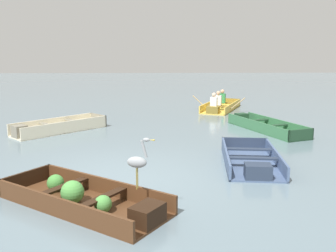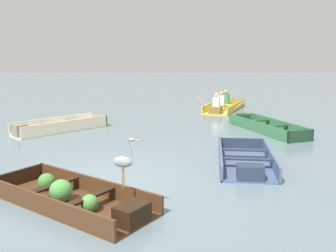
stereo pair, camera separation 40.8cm
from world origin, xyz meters
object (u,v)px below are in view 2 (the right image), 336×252
at_px(dinghy_dark_varnish_foreground, 74,198).
at_px(skiff_cream_near_moored, 58,127).
at_px(rowboat_yellow_with_crew, 224,106).
at_px(heron_on_dinghy, 125,160).
at_px(skiff_slate_blue_far_moored, 247,162).
at_px(skiff_green_mid_moored, 266,127).

xyz_separation_m(dinghy_dark_varnish_foreground, skiff_cream_near_moored, (-2.04, 6.06, 0.01)).
bearing_deg(rowboat_yellow_with_crew, heron_on_dinghy, -106.17).
distance_m(skiff_slate_blue_far_moored, rowboat_yellow_with_crew, 8.37).
bearing_deg(rowboat_yellow_with_crew, dinghy_dark_varnish_foreground, -111.16).
height_order(dinghy_dark_varnish_foreground, skiff_slate_blue_far_moored, dinghy_dark_varnish_foreground).
height_order(skiff_slate_blue_far_moored, heron_on_dinghy, heron_on_dinghy).
bearing_deg(heron_on_dinghy, rowboat_yellow_with_crew, 73.83).
bearing_deg(dinghy_dark_varnish_foreground, skiff_green_mid_moored, 52.13).
bearing_deg(skiff_cream_near_moored, skiff_slate_blue_far_moored, -35.19).
bearing_deg(heron_on_dinghy, skiff_green_mid_moored, 59.22).
bearing_deg(heron_on_dinghy, skiff_cream_near_moored, 114.83).
xyz_separation_m(dinghy_dark_varnish_foreground, skiff_slate_blue_far_moored, (3.40, 2.22, -0.02)).
relative_size(skiff_green_mid_moored, heron_on_dinghy, 4.10).
height_order(skiff_green_mid_moored, rowboat_yellow_with_crew, rowboat_yellow_with_crew).
bearing_deg(dinghy_dark_varnish_foreground, heron_on_dinghy, -20.90).
relative_size(skiff_cream_near_moored, heron_on_dinghy, 3.40).
bearing_deg(dinghy_dark_varnish_foreground, rowboat_yellow_with_crew, 68.84).
xyz_separation_m(skiff_green_mid_moored, rowboat_yellow_with_crew, (-0.75, 4.34, 0.08)).
relative_size(dinghy_dark_varnish_foreground, skiff_cream_near_moored, 1.11).
distance_m(skiff_cream_near_moored, rowboat_yellow_with_crew, 7.61).
bearing_deg(skiff_green_mid_moored, rowboat_yellow_with_crew, 99.83).
height_order(dinghy_dark_varnish_foreground, skiff_green_mid_moored, dinghy_dark_varnish_foreground).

